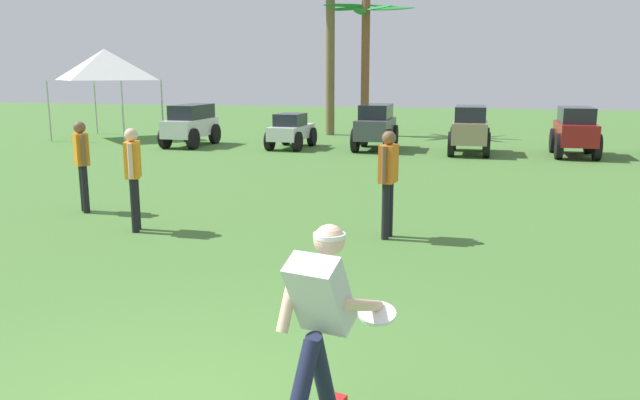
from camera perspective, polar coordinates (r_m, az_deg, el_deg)
frisbee_thrower at (r=4.13m, az=-0.04°, el=-10.84°), size 0.64×1.06×1.40m
frisbee_in_flight at (r=4.50m, az=5.24°, el=-10.27°), size 0.30×0.30×0.09m
teammate_near_sideline at (r=11.37m, az=-20.95°, el=3.61°), size 0.39×0.40×1.56m
teammate_midfield at (r=9.73m, az=-16.71°, el=2.67°), size 0.31×0.49×1.56m
teammate_deep at (r=8.97m, az=6.26°, el=2.36°), size 0.26×0.50×1.56m
parked_car_slot_a at (r=20.94m, az=-11.72°, el=6.84°), size 1.19×2.42×1.34m
parked_car_slot_b at (r=19.90m, az=-2.65°, el=6.38°), size 1.19×2.24×1.10m
parked_car_slot_c at (r=19.54m, az=5.11°, el=6.78°), size 1.20×2.37×1.40m
parked_car_slot_d at (r=18.99m, az=13.54°, el=6.36°), size 1.19×2.36×1.40m
parked_car_slot_e at (r=19.34m, az=22.30°, el=5.91°), size 1.23×2.38×1.40m
palm_tree_far_left at (r=24.20m, az=0.93°, el=14.42°), size 3.17×2.92×5.98m
palm_tree_left_of_centre at (r=23.98m, az=4.22°, el=13.58°), size 3.52×3.85×5.02m
event_tent at (r=24.14m, az=-19.05°, el=11.62°), size 2.98×2.98×3.19m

